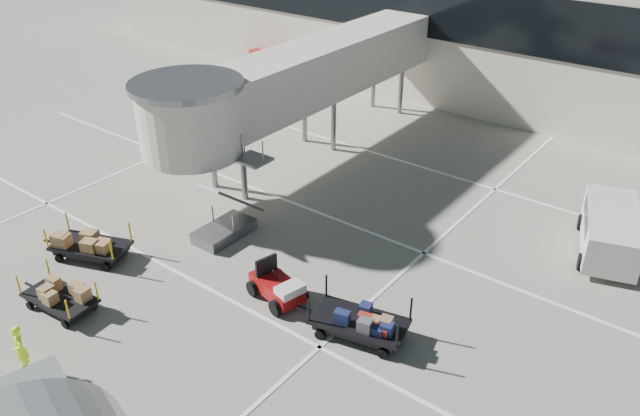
% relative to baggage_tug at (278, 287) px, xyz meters
% --- Properties ---
extents(ground, '(140.00, 140.00, 0.00)m').
position_rel_baggage_tug_xyz_m(ground, '(-3.23, -3.14, -0.53)').
color(ground, '#9A968A').
rests_on(ground, ground).
extents(lane_markings, '(40.00, 30.00, 0.02)m').
position_rel_baggage_tug_xyz_m(lane_markings, '(-3.90, 6.20, -0.52)').
color(lane_markings, white).
rests_on(lane_markings, ground).
extents(terminal, '(64.00, 12.11, 15.20)m').
position_rel_baggage_tug_xyz_m(terminal, '(-3.58, 26.80, 3.58)').
color(terminal, beige).
rests_on(terminal, ground).
extents(jet_bridge, '(5.70, 20.40, 6.03)m').
position_rel_baggage_tug_xyz_m(jet_bridge, '(-7.20, 9.13, 3.76)').
color(jet_bridge, silver).
rests_on(jet_bridge, ground).
extents(baggage_tug, '(2.39, 1.84, 1.45)m').
position_rel_baggage_tug_xyz_m(baggage_tug, '(0.00, 0.00, 0.00)').
color(baggage_tug, maroon).
rests_on(baggage_tug, ground).
extents(suitcase_cart, '(4.02, 2.27, 1.54)m').
position_rel_baggage_tug_xyz_m(suitcase_cart, '(3.48, 0.17, 0.03)').
color(suitcase_cart, black).
rests_on(suitcase_cart, ground).
extents(box_cart_near, '(3.41, 1.61, 1.31)m').
position_rel_baggage_tug_xyz_m(box_cart_near, '(-5.70, -5.10, -0.02)').
color(box_cart_near, black).
rests_on(box_cart_near, ground).
extents(box_cart_far, '(3.77, 2.51, 1.46)m').
position_rel_baggage_tug_xyz_m(box_cart_far, '(-7.79, -2.57, 0.03)').
color(box_cart_far, black).
rests_on(box_cart_far, ground).
extents(ground_worker, '(0.66, 0.49, 1.65)m').
position_rel_baggage_tug_xyz_m(ground_worker, '(-4.03, -7.55, 0.30)').
color(ground_worker, '#C5FF1A').
rests_on(ground_worker, ground).
extents(minivan, '(3.31, 5.19, 1.83)m').
position_rel_baggage_tug_xyz_m(minivan, '(8.55, 10.54, 0.57)').
color(minivan, silver).
rests_on(minivan, ground).
extents(belt_loader, '(4.02, 2.67, 1.82)m').
position_rel_baggage_tug_xyz_m(belt_loader, '(-18.35, 20.24, 0.17)').
color(belt_loader, maroon).
rests_on(belt_loader, ground).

